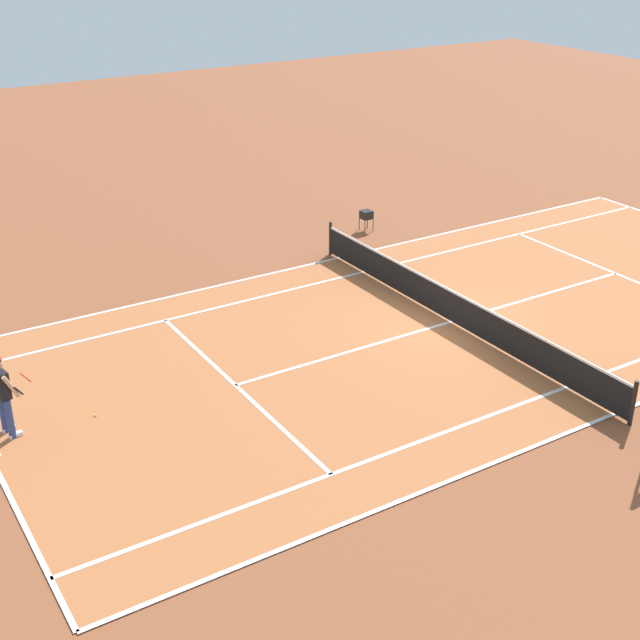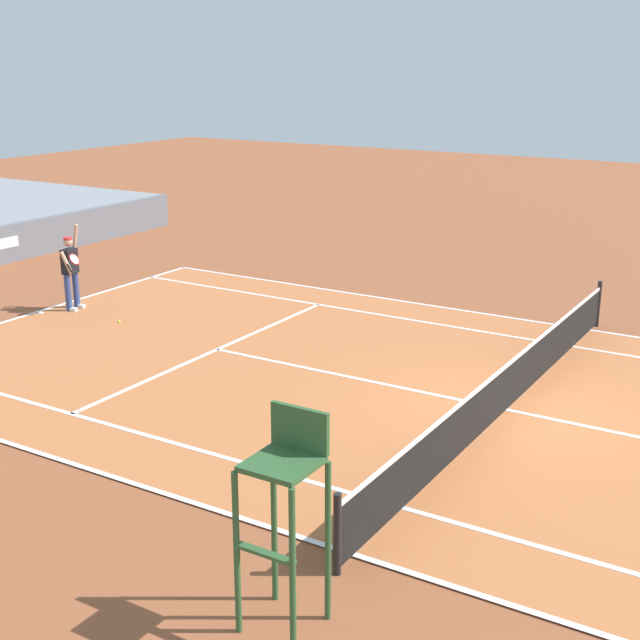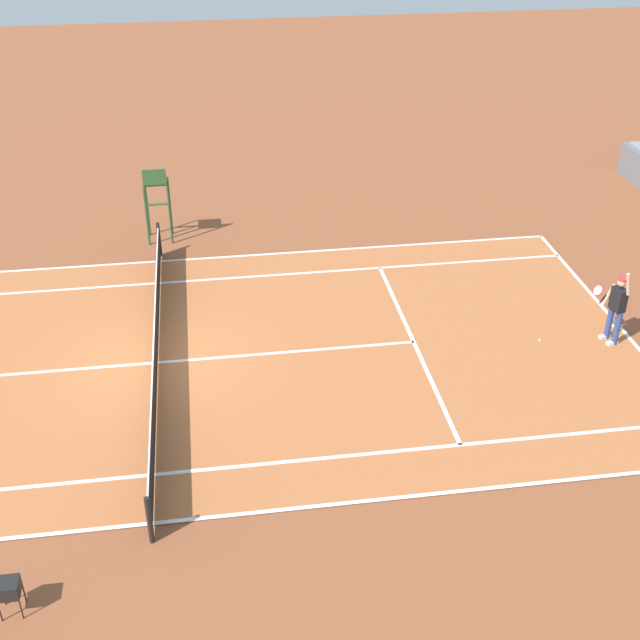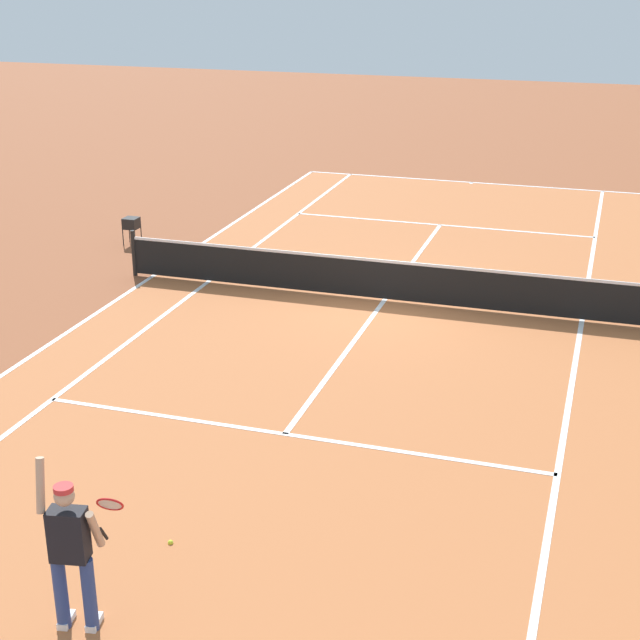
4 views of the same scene
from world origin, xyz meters
The scene contains 7 objects.
ground_plane centered at (0.00, 0.00, 0.00)m, with size 80.00×80.00×0.00m, color brown.
court centered at (0.00, 0.00, 0.01)m, with size 11.08×23.88×0.03m.
net centered at (0.00, 0.00, 0.52)m, with size 11.98×0.10×1.07m.
tennis_player centered at (0.66, 11.33, 0.99)m, with size 0.75×0.73×2.08m.
tennis_ball centered at (0.40, 9.59, 0.03)m, with size 0.07×0.07×0.07m, color #D1E533.
umpire_chair centered at (-7.02, 0.00, 1.56)m, with size 0.77×0.77×2.44m.
ball_hopper centered at (7.20, -2.25, 0.57)m, with size 0.36×0.36×0.70m.
Camera 3 is at (17.48, 1.41, 11.49)m, focal length 47.44 mm.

